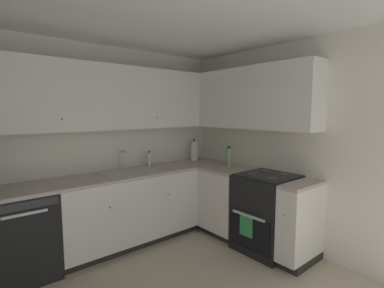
{
  "coord_description": "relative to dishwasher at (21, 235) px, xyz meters",
  "views": [
    {
      "loc": [
        -1.16,
        -1.6,
        1.62
      ],
      "look_at": [
        0.97,
        0.95,
        1.24
      ],
      "focal_mm": 26.69,
      "sensor_mm": 36.0,
      "label": 1
    }
  ],
  "objects": [
    {
      "name": "wall_back",
      "position": [
        0.74,
        0.33,
        0.78
      ],
      "size": [
        3.83,
        0.05,
        2.42
      ],
      "primitive_type": "cube",
      "color": "silver",
      "rests_on": "ground_plane"
    },
    {
      "name": "wall_right",
      "position": [
        2.63,
        -1.49,
        0.78
      ],
      "size": [
        0.05,
        3.69,
        2.42
      ],
      "primitive_type": "cube",
      "color": "silver",
      "rests_on": "ground_plane"
    },
    {
      "name": "dishwasher",
      "position": [
        0.0,
        0.0,
        0.0
      ],
      "size": [
        0.6,
        0.63,
        0.85
      ],
      "color": "black",
      "rests_on": "ground_plane"
    },
    {
      "name": "lower_cabinets_back",
      "position": [
        1.16,
        0.0,
        0.0
      ],
      "size": [
        1.7,
        0.62,
        0.85
      ],
      "color": "silver",
      "rests_on": "ground_plane"
    },
    {
      "name": "countertop_back",
      "position": [
        1.15,
        0.0,
        0.44
      ],
      "size": [
        2.91,
        0.6,
        0.03
      ],
      "primitive_type": "cube",
      "color": "#B7A89E",
      "rests_on": "lower_cabinets_back"
    },
    {
      "name": "lower_cabinets_right",
      "position": [
        2.31,
        -0.88,
        0.0
      ],
      "size": [
        0.62,
        1.43,
        0.85
      ],
      "color": "silver",
      "rests_on": "ground_plane"
    },
    {
      "name": "countertop_right",
      "position": [
        2.31,
        -0.88,
        0.44
      ],
      "size": [
        0.6,
        1.43,
        0.03
      ],
      "color": "#B7A89E",
      "rests_on": "lower_cabinets_right"
    },
    {
      "name": "oven_range",
      "position": [
        2.33,
        -1.18,
        0.02
      ],
      "size": [
        0.68,
        0.62,
        1.04
      ],
      "color": "black",
      "rests_on": "ground_plane"
    },
    {
      "name": "upper_cabinets_back",
      "position": [
        0.99,
        0.14,
        1.36
      ],
      "size": [
        2.59,
        0.34,
        0.75
      ],
      "color": "silver"
    },
    {
      "name": "upper_cabinets_right",
      "position": [
        2.45,
        -0.69,
        1.36
      ],
      "size": [
        0.32,
        1.98,
        0.75
      ],
      "color": "silver"
    },
    {
      "name": "sink",
      "position": [
        1.16,
        -0.03,
        0.42
      ],
      "size": [
        0.64,
        0.4,
        0.1
      ],
      "color": "#B7B7BC",
      "rests_on": "countertop_back"
    },
    {
      "name": "faucet",
      "position": [
        1.17,
        0.18,
        0.61
      ],
      "size": [
        0.07,
        0.16,
        0.25
      ],
      "color": "silver",
      "rests_on": "countertop_back"
    },
    {
      "name": "soap_bottle",
      "position": [
        1.57,
        0.18,
        0.56
      ],
      "size": [
        0.05,
        0.05,
        0.21
      ],
      "color": "silver",
      "rests_on": "countertop_back"
    },
    {
      "name": "paper_towel_roll",
      "position": [
        2.34,
        0.16,
        0.6
      ],
      "size": [
        0.11,
        0.11,
        0.34
      ],
      "color": "white",
      "rests_on": "countertop_back"
    },
    {
      "name": "oil_bottle",
      "position": [
        2.31,
        -0.58,
        0.59
      ],
      "size": [
        0.08,
        0.08,
        0.28
      ],
      "color": "#729E66",
      "rests_on": "countertop_right"
    }
  ]
}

